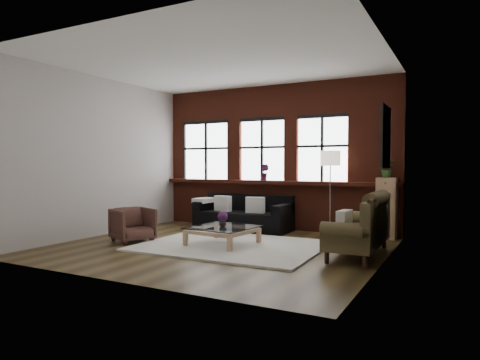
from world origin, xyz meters
The scene contains 26 objects.
floor centered at (0.00, 0.00, 0.00)m, with size 5.50×5.50×0.00m, color #382A14.
ceiling centered at (0.00, 0.00, 3.20)m, with size 5.50×5.50×0.00m, color white.
wall_back centered at (0.00, 2.50, 1.60)m, with size 5.50×5.50×0.00m, color #B3ACA6.
wall_front centered at (0.00, -2.50, 1.60)m, with size 5.50×5.50×0.00m, color #B3ACA6.
wall_left centered at (-2.75, 0.00, 1.60)m, with size 5.00×5.00×0.00m, color #B3ACA6.
wall_right centered at (2.75, 0.00, 1.60)m, with size 5.00×5.00×0.00m, color #B3ACA6.
brick_backwall centered at (0.00, 2.44, 1.60)m, with size 5.50×0.12×3.20m, color maroon, non-canonical shape.
sill_ledge centered at (0.00, 2.35, 1.04)m, with size 5.50×0.30×0.08m, color maroon.
window_left centered at (-1.80, 2.45, 1.75)m, with size 1.38×0.10×1.50m, color black, non-canonical shape.
window_mid centered at (-0.30, 2.45, 1.75)m, with size 1.38×0.10×1.50m, color black, non-canonical shape.
window_right centered at (1.10, 2.45, 1.75)m, with size 1.38×0.10×1.50m, color black, non-canonical shape.
wall_poster centered at (2.72, 0.30, 1.85)m, with size 0.05×0.74×0.94m, color black, non-canonical shape.
shag_rug centered at (0.20, 0.13, 0.02)m, with size 3.09×2.43×0.03m, color beige.
dark_sofa centered at (-0.52, 1.90, 0.38)m, with size 2.11×0.85×0.76m, color black, non-canonical shape.
pillow_a centered at (-0.97, 1.80, 0.57)m, with size 0.40×0.14×0.34m, color silver.
pillow_b centered at (-0.17, 1.80, 0.57)m, with size 0.40×0.14×0.34m, color silver.
vintage_settee centered at (2.30, 0.44, 0.48)m, with size 0.81×1.81×0.97m, color #463C20, non-canonical shape.
pillow_settee centered at (2.22, -0.12, 0.59)m, with size 0.14×0.38×0.34m, color silver.
armchair centered at (-1.68, -0.32, 0.32)m, with size 0.67×0.69×0.63m, color #462A23.
coffee_table centered at (0.02, 0.11, 0.17)m, with size 1.05×1.05×0.35m, color tan, non-canonical shape.
vase centered at (0.02, 0.11, 0.41)m, with size 0.14×0.14×0.14m, color #B2B2B2.
flowers centered at (0.02, 0.11, 0.52)m, with size 0.18×0.18×0.18m, color #47194A.
drawer_chest centered at (2.45, 2.23, 0.59)m, with size 0.36×0.36×1.18m, color tan.
potted_plant_top centered at (2.45, 2.23, 1.35)m, with size 0.30×0.26×0.34m, color #2D5923.
floor_lamp centered at (1.36, 2.13, 0.93)m, with size 0.40×0.40×1.86m, color #A5A5A8, non-canonical shape.
sill_plant centered at (-0.19, 2.32, 1.26)m, with size 0.20×0.16×0.37m, color #47194A.
Camera 1 is at (3.79, -6.38, 1.44)m, focal length 32.00 mm.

